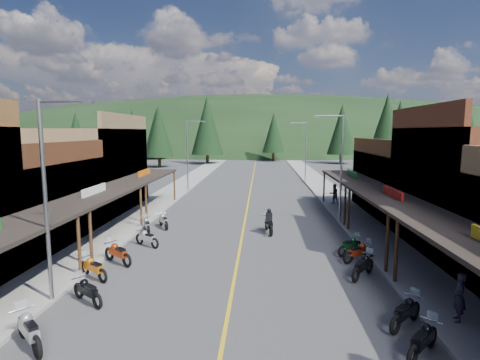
# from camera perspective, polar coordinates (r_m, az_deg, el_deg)

# --- Properties ---
(ground) EXTENTS (220.00, 220.00, 0.00)m
(ground) POSITION_cam_1_polar(r_m,az_deg,el_deg) (20.90, -0.24, -11.53)
(ground) COLOR #38383A
(ground) RESTS_ON ground
(centerline) EXTENTS (0.15, 90.00, 0.01)m
(centerline) POSITION_cam_1_polar(r_m,az_deg,el_deg) (40.33, 1.47, -2.26)
(centerline) COLOR gold
(centerline) RESTS_ON ground
(sidewalk_west) EXTENTS (3.40, 94.00, 0.15)m
(sidewalk_west) POSITION_cam_1_polar(r_m,az_deg,el_deg) (41.49, -10.63, -2.02)
(sidewalk_west) COLOR gray
(sidewalk_west) RESTS_ON ground
(sidewalk_east) EXTENTS (3.40, 94.00, 0.15)m
(sidewalk_east) POSITION_cam_1_polar(r_m,az_deg,el_deg) (40.99, 13.73, -2.22)
(sidewalk_east) COLOR gray
(sidewalk_east) RESTS_ON ground
(shop_west_2) EXTENTS (10.90, 9.00, 6.20)m
(shop_west_2) POSITION_cam_1_polar(r_m,az_deg,el_deg) (26.47, -31.26, -2.92)
(shop_west_2) COLOR #3F2111
(shop_west_2) RESTS_ON ground
(shop_west_3) EXTENTS (10.90, 10.20, 8.20)m
(shop_west_3) POSITION_cam_1_polar(r_m,az_deg,el_deg) (34.61, -22.45, 1.44)
(shop_west_3) COLOR brown
(shop_west_3) RESTS_ON ground
(shop_east_3) EXTENTS (10.90, 10.20, 6.20)m
(shop_east_3) POSITION_cam_1_polar(r_m,az_deg,el_deg) (33.75, 25.04, -0.52)
(shop_east_3) COLOR #4C2D16
(shop_east_3) RESTS_ON ground
(streetlight_0) EXTENTS (2.16, 0.18, 8.00)m
(streetlight_0) POSITION_cam_1_polar(r_m,az_deg,el_deg) (16.14, -27.16, -1.70)
(streetlight_0) COLOR gray
(streetlight_0) RESTS_ON ground
(streetlight_1) EXTENTS (2.16, 0.18, 8.00)m
(streetlight_1) POSITION_cam_1_polar(r_m,az_deg,el_deg) (42.58, -7.84, 4.22)
(streetlight_1) COLOR gray
(streetlight_1) RESTS_ON ground
(streetlight_2) EXTENTS (2.16, 0.18, 8.00)m
(streetlight_2) POSITION_cam_1_polar(r_m,az_deg,el_deg) (28.42, 14.91, 2.48)
(streetlight_2) COLOR gray
(streetlight_2) RESTS_ON ground
(streetlight_3) EXTENTS (2.16, 0.18, 8.00)m
(streetlight_3) POSITION_cam_1_polar(r_m,az_deg,el_deg) (50.12, 9.84, 4.65)
(streetlight_3) COLOR gray
(streetlight_3) RESTS_ON ground
(ridge_hill) EXTENTS (310.00, 140.00, 60.00)m
(ridge_hill) POSITION_cam_1_polar(r_m,az_deg,el_deg) (154.89, 2.78, 4.91)
(ridge_hill) COLOR black
(ridge_hill) RESTS_ON ground
(pine_0) EXTENTS (5.04, 5.04, 11.00)m
(pine_0) POSITION_cam_1_polar(r_m,az_deg,el_deg) (91.53, -23.70, 6.61)
(pine_0) COLOR black
(pine_0) RESTS_ON ground
(pine_1) EXTENTS (5.88, 5.88, 12.50)m
(pine_1) POSITION_cam_1_polar(r_m,az_deg,el_deg) (93.20, -12.58, 7.53)
(pine_1) COLOR black
(pine_1) RESTS_ON ground
(pine_2) EXTENTS (6.72, 6.72, 14.00)m
(pine_2) POSITION_cam_1_polar(r_m,az_deg,el_deg) (78.54, -5.03, 8.27)
(pine_2) COLOR black
(pine_2) RESTS_ON ground
(pine_3) EXTENTS (5.04, 5.04, 11.00)m
(pine_3) POSITION_cam_1_polar(r_m,az_deg,el_deg) (85.78, 5.13, 7.19)
(pine_3) COLOR black
(pine_3) RESTS_ON ground
(pine_4) EXTENTS (5.88, 5.88, 12.50)m
(pine_4) POSITION_cam_1_polar(r_m,az_deg,el_deg) (81.49, 15.25, 7.48)
(pine_4) COLOR black
(pine_4) RESTS_ON ground
(pine_5) EXTENTS (6.72, 6.72, 14.00)m
(pine_5) POSITION_cam_1_polar(r_m,az_deg,el_deg) (97.43, 23.10, 7.54)
(pine_5) COLOR black
(pine_5) RESTS_ON ground
(pine_6) EXTENTS (5.04, 5.04, 11.00)m
(pine_6) POSITION_cam_1_polar(r_m,az_deg,el_deg) (94.97, 31.57, 6.15)
(pine_6) COLOR black
(pine_6) RESTS_ON ground
(pine_7) EXTENTS (5.88, 5.88, 12.50)m
(pine_7) POSITION_cam_1_polar(r_m,az_deg,el_deg) (101.33, -16.05, 7.39)
(pine_7) COLOR black
(pine_7) RESTS_ON ground
(pine_8) EXTENTS (4.48, 4.48, 10.00)m
(pine_8) POSITION_cam_1_polar(r_m,az_deg,el_deg) (64.08, -18.12, 6.33)
(pine_8) COLOR black
(pine_8) RESTS_ON ground
(pine_9) EXTENTS (4.93, 4.93, 10.80)m
(pine_9) POSITION_cam_1_polar(r_m,az_deg,el_deg) (68.64, 22.78, 6.51)
(pine_9) COLOR black
(pine_9) RESTS_ON ground
(pine_10) EXTENTS (5.38, 5.38, 11.60)m
(pine_10) POSITION_cam_1_polar(r_m,az_deg,el_deg) (72.33, -12.28, 7.25)
(pine_10) COLOR black
(pine_10) RESTS_ON ground
(pine_11) EXTENTS (5.82, 5.82, 12.40)m
(pine_11) POSITION_cam_1_polar(r_m,az_deg,el_deg) (60.72, 21.44, 7.29)
(pine_11) COLOR black
(pine_11) RESTS_ON ground
(bike_west_4) EXTENTS (2.17, 2.09, 1.29)m
(bike_west_4) POSITION_cam_1_polar(r_m,az_deg,el_deg) (14.25, -29.50, -19.12)
(bike_west_4) COLOR gray
(bike_west_4) RESTS_ON ground
(bike_west_5) EXTENTS (2.02, 1.74, 1.15)m
(bike_west_5) POSITION_cam_1_polar(r_m,az_deg,el_deg) (16.54, -22.24, -15.22)
(bike_west_5) COLOR black
(bike_west_5) RESTS_ON ground
(bike_west_6) EXTENTS (2.09, 1.75, 1.18)m
(bike_west_6) POSITION_cam_1_polar(r_m,az_deg,el_deg) (18.94, -21.46, -12.21)
(bike_west_6) COLOR #CA660E
(bike_west_6) RESTS_ON ground
(bike_west_7) EXTENTS (2.23, 1.90, 1.27)m
(bike_west_7) POSITION_cam_1_polar(r_m,az_deg,el_deg) (20.55, -18.15, -10.39)
(bike_west_7) COLOR #9E2F0B
(bike_west_7) RESTS_ON ground
(bike_west_8) EXTENTS (2.01, 1.67, 1.13)m
(bike_west_8) POSITION_cam_1_polar(r_m,az_deg,el_deg) (23.06, -14.00, -8.46)
(bike_west_8) COLOR #A5A6AB
(bike_west_8) RESTS_ON ground
(bike_west_9) EXTENTS (1.47, 2.07, 1.13)m
(bike_west_9) POSITION_cam_1_polar(r_m,az_deg,el_deg) (26.14, -14.04, -6.57)
(bike_west_9) COLOR gray
(bike_west_9) RESTS_ON ground
(bike_west_10) EXTENTS (1.58, 2.09, 1.15)m
(bike_west_10) POSITION_cam_1_polar(r_m,az_deg,el_deg) (27.10, -11.57, -5.98)
(bike_west_10) COLOR #949499
(bike_west_10) RESTS_ON ground
(bike_east_4) EXTENTS (1.90, 1.96, 1.17)m
(bike_east_4) POSITION_cam_1_polar(r_m,az_deg,el_deg) (13.44, 26.11, -20.88)
(bike_east_4) COLOR black
(bike_east_4) RESTS_ON ground
(bike_east_5) EXTENTS (1.97, 1.97, 1.19)m
(bike_east_5) POSITION_cam_1_polar(r_m,az_deg,el_deg) (14.92, 23.93, -17.77)
(bike_east_5) COLOR black
(bike_east_5) RESTS_ON ground
(bike_east_6) EXTENTS (1.90, 2.13, 1.23)m
(bike_east_6) POSITION_cam_1_polar(r_m,az_deg,el_deg) (18.74, 18.24, -12.20)
(bike_east_6) COLOR black
(bike_east_6) RESTS_ON ground
(bike_east_7) EXTENTS (2.09, 1.60, 1.16)m
(bike_east_7) POSITION_cam_1_polar(r_m,az_deg,el_deg) (20.81, 17.65, -10.30)
(bike_east_7) COLOR #AA2B0C
(bike_east_7) RESTS_ON ground
(bike_east_8) EXTENTS (1.93, 1.79, 1.13)m
(bike_east_8) POSITION_cam_1_polar(r_m,az_deg,el_deg) (21.87, 16.44, -9.42)
(bike_east_8) COLOR #0D4218
(bike_east_8) RESTS_ON ground
(rider_on_bike) EXTENTS (1.13, 2.39, 1.75)m
(rider_on_bike) POSITION_cam_1_polar(r_m,az_deg,el_deg) (25.27, 4.42, -6.54)
(rider_on_bike) COLOR black
(rider_on_bike) RESTS_ON ground
(pedestrian_east_a) EXTENTS (0.57, 0.73, 1.76)m
(pedestrian_east_a) POSITION_cam_1_polar(r_m,az_deg,el_deg) (15.72, 30.42, -15.14)
(pedestrian_east_a) COLOR #252131
(pedestrian_east_a) RESTS_ON sidewalk_east
(pedestrian_east_b) EXTENTS (1.00, 0.76, 1.82)m
(pedestrian_east_b) POSITION_cam_1_polar(r_m,az_deg,el_deg) (35.74, 14.11, -2.03)
(pedestrian_east_b) COLOR #4C3530
(pedestrian_east_b) RESTS_ON sidewalk_east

